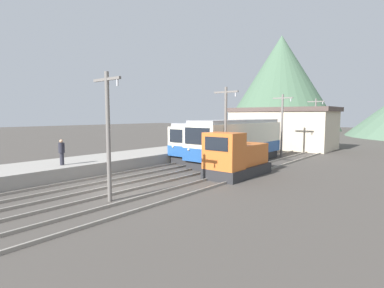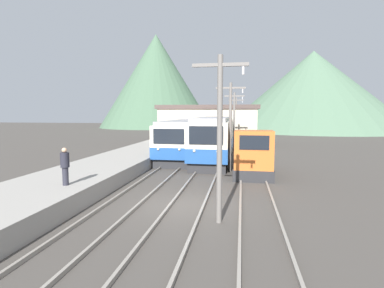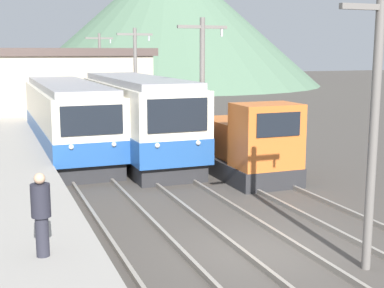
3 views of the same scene
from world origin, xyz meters
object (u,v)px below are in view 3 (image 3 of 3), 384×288
catenary_mast_mid (202,90)px  catenary_mast_distant (100,72)px  commuter_train_center (137,121)px  catenary_mast_near (375,121)px  shunting_locomotive (247,147)px  commuter_train_left (68,121)px  person_on_platform (41,211)px  catenary_mast_far (136,78)px

catenary_mast_mid → catenary_mast_distant: same height
commuter_train_center → catenary_mast_mid: bearing=-69.9°
catenary_mast_near → catenary_mast_distant: 29.58m
shunting_locomotive → commuter_train_left: bearing=129.4°
commuter_train_center → catenary_mast_near: bearing=-83.8°
catenary_mast_near → person_on_platform: size_ratio=3.62×
commuter_train_left → catenary_mast_far: catenary_mast_far is taller
catenary_mast_near → catenary_mast_mid: (0.00, 9.86, 0.00)m
commuter_train_left → person_on_platform: commuter_train_left is taller
catenary_mast_mid → catenary_mast_far: 9.86m
commuter_train_left → catenary_mast_near: 16.63m
commuter_train_center → catenary_mast_distant: bearing=84.5°
commuter_train_left → commuter_train_center: 3.43m
commuter_train_center → catenary_mast_mid: (1.51, -4.12, 1.63)m
catenary_mast_near → catenary_mast_mid: size_ratio=1.00×
shunting_locomotive → catenary_mast_near: size_ratio=0.86×
catenary_mast_far → catenary_mast_distant: same height
commuter_train_center → catenary_mast_far: catenary_mast_far is taller
commuter_train_center → catenary_mast_distant: (1.51, 15.60, 1.63)m
shunting_locomotive → catenary_mast_distant: size_ratio=0.86×
shunting_locomotive → catenary_mast_mid: bearing=147.2°
commuter_train_center → catenary_mast_near: 14.16m
commuter_train_left → commuter_train_center: bearing=-35.3°
catenary_mast_distant → person_on_platform: size_ratio=3.62×
shunting_locomotive → person_on_platform: 11.43m
shunting_locomotive → person_on_platform: shunting_locomotive is taller
commuter_train_left → catenary_mast_near: (4.31, -15.97, 1.75)m
commuter_train_left → catenary_mast_distant: 14.39m
commuter_train_left → catenary_mast_far: size_ratio=2.08×
commuter_train_center → shunting_locomotive: commuter_train_center is taller
catenary_mast_near → catenary_mast_mid: bearing=90.0°
catenary_mast_near → commuter_train_center: bearing=96.2°
catenary_mast_mid → catenary_mast_far: (0.00, 9.86, 0.00)m
commuter_train_center → catenary_mast_far: 6.15m
catenary_mast_far → catenary_mast_near: bearing=-90.0°
catenary_mast_far → catenary_mast_mid: bearing=-90.0°
catenary_mast_distant → commuter_train_center: bearing=-95.5°
commuter_train_left → catenary_mast_mid: size_ratio=2.08×
catenary_mast_mid → commuter_train_left: bearing=125.2°
commuter_train_left → catenary_mast_distant: catenary_mast_distant is taller
catenary_mast_near → person_on_platform: catenary_mast_near is taller
shunting_locomotive → catenary_mast_mid: catenary_mast_mid is taller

